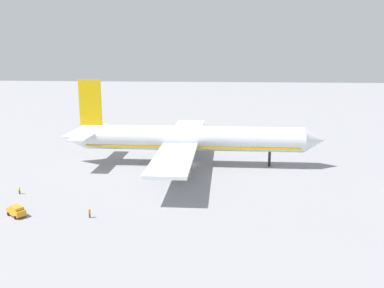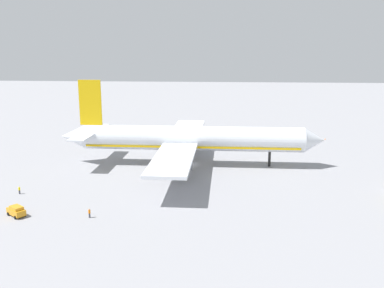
# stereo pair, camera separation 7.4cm
# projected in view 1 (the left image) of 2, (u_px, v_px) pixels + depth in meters

# --- Properties ---
(ground_plane) EXTENTS (600.00, 600.00, 0.00)m
(ground_plane) POSITION_uv_depth(u_px,v_px,m) (192.00, 165.00, 115.12)
(ground_plane) COLOR gray
(airliner) EXTENTS (70.65, 66.62, 22.67)m
(airliner) POSITION_uv_depth(u_px,v_px,m) (188.00, 139.00, 113.66)
(airliner) COLOR silver
(airliner) RESTS_ON ground
(service_van) EXTENTS (4.35, 3.87, 1.97)m
(service_van) POSITION_uv_depth(u_px,v_px,m) (16.00, 211.00, 79.37)
(service_van) COLOR orange
(service_van) RESTS_ON ground
(ground_worker_1) EXTENTS (0.51, 0.51, 1.78)m
(ground_worker_1) POSITION_uv_depth(u_px,v_px,m) (90.00, 213.00, 78.61)
(ground_worker_1) COLOR #3F3F47
(ground_worker_1) RESTS_ON ground
(ground_worker_3) EXTENTS (0.51, 0.51, 1.72)m
(ground_worker_3) POSITION_uv_depth(u_px,v_px,m) (19.00, 190.00, 91.57)
(ground_worker_3) COLOR #3F3F47
(ground_worker_3) RESTS_ON ground
(traffic_cone_0) EXTENTS (0.36, 0.36, 0.55)m
(traffic_cone_0) POSITION_uv_depth(u_px,v_px,m) (277.00, 136.00, 152.08)
(traffic_cone_0) COLOR orange
(traffic_cone_0) RESTS_ON ground
(traffic_cone_1) EXTENTS (0.36, 0.36, 0.55)m
(traffic_cone_1) POSITION_uv_depth(u_px,v_px,m) (96.00, 138.00, 149.13)
(traffic_cone_1) COLOR orange
(traffic_cone_1) RESTS_ON ground
(traffic_cone_2) EXTENTS (0.36, 0.36, 0.55)m
(traffic_cone_2) POSITION_uv_depth(u_px,v_px,m) (325.00, 139.00, 146.81)
(traffic_cone_2) COLOR orange
(traffic_cone_2) RESTS_ON ground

